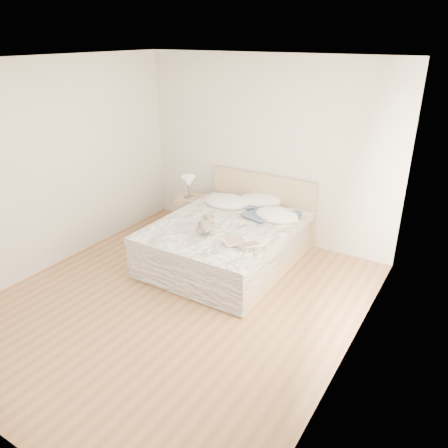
{
  "coord_description": "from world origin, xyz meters",
  "views": [
    {
      "loc": [
        2.79,
        -3.45,
        2.95
      ],
      "look_at": [
        0.02,
        1.05,
        0.62
      ],
      "focal_mm": 35.0,
      "sensor_mm": 36.0,
      "label": 1
    }
  ],
  "objects": [
    {
      "name": "floor",
      "position": [
        0.0,
        0.0,
        0.0
      ],
      "size": [
        4.0,
        4.5,
        0.0
      ],
      "primitive_type": "cube",
      "color": "brown",
      "rests_on": "ground"
    },
    {
      "name": "ceiling",
      "position": [
        0.0,
        0.0,
        2.7
      ],
      "size": [
        4.0,
        4.5,
        0.0
      ],
      "primitive_type": "cube",
      "color": "white",
      "rests_on": "ground"
    },
    {
      "name": "wall_back",
      "position": [
        0.0,
        2.25,
        1.35
      ],
      "size": [
        4.0,
        0.02,
        2.7
      ],
      "primitive_type": "cube",
      "color": "silver",
      "rests_on": "ground"
    },
    {
      "name": "wall_left",
      "position": [
        -2.0,
        0.0,
        1.35
      ],
      "size": [
        0.02,
        4.5,
        2.7
      ],
      "primitive_type": "cube",
      "color": "silver",
      "rests_on": "ground"
    },
    {
      "name": "wall_right",
      "position": [
        2.0,
        0.0,
        1.35
      ],
      "size": [
        0.02,
        4.5,
        2.7
      ],
      "primitive_type": "cube",
      "color": "silver",
      "rests_on": "ground"
    },
    {
      "name": "window",
      "position": [
        1.99,
        0.3,
        1.45
      ],
      "size": [
        0.02,
        1.3,
        1.1
      ],
      "primitive_type": "cube",
      "color": "white",
      "rests_on": "wall_right"
    },
    {
      "name": "bed",
      "position": [
        0.0,
        1.19,
        0.31
      ],
      "size": [
        1.72,
        2.14,
        1.0
      ],
      "color": "tan",
      "rests_on": "floor"
    },
    {
      "name": "nightstand",
      "position": [
        -1.06,
        1.81,
        0.28
      ],
      "size": [
        0.57,
        0.54,
        0.56
      ],
      "primitive_type": "cube",
      "rotation": [
        0.0,
        0.0,
        0.4
      ],
      "color": "tan",
      "rests_on": "floor"
    },
    {
      "name": "table_lamp",
      "position": [
        -1.08,
        1.77,
        0.81
      ],
      "size": [
        0.27,
        0.27,
        0.35
      ],
      "color": "#4B4742",
      "rests_on": "nightstand"
    },
    {
      "name": "pillow_left",
      "position": [
        -0.36,
        1.73,
        0.64
      ],
      "size": [
        0.72,
        0.54,
        0.2
      ],
      "primitive_type": "ellipsoid",
      "rotation": [
        0.0,
        0.0,
        0.1
      ],
      "color": "white",
      "rests_on": "bed"
    },
    {
      "name": "pillow_middle",
      "position": [
        0.04,
        2.03,
        0.64
      ],
      "size": [
        0.75,
        0.63,
        0.19
      ],
      "primitive_type": "ellipsoid",
      "rotation": [
        0.0,
        0.0,
        0.31
      ],
      "color": "white",
      "rests_on": "bed"
    },
    {
      "name": "pillow_right",
      "position": [
        0.5,
        1.64,
        0.64
      ],
      "size": [
        0.63,
        0.45,
        0.19
      ],
      "primitive_type": "ellipsoid",
      "rotation": [
        0.0,
        0.0,
        -0.02
      ],
      "color": "white",
      "rests_on": "bed"
    },
    {
      "name": "blouse",
      "position": [
        0.31,
        1.65,
        0.63
      ],
      "size": [
        0.78,
        0.81,
        0.02
      ],
      "primitive_type": null,
      "rotation": [
        0.0,
        0.0,
        -0.27
      ],
      "color": "#364666",
      "rests_on": "bed"
    },
    {
      "name": "photo_book",
      "position": [
        -0.57,
        1.78,
        0.63
      ],
      "size": [
        0.37,
        0.32,
        0.02
      ],
      "primitive_type": "cube",
      "rotation": [
        0.0,
        0.0,
        0.43
      ],
      "color": "white",
      "rests_on": "bed"
    },
    {
      "name": "childrens_book",
      "position": [
        0.51,
        0.66,
        0.63
      ],
      "size": [
        0.49,
        0.46,
        0.03
      ],
      "primitive_type": "cube",
      "rotation": [
        0.0,
        0.0,
        -0.61
      ],
      "color": "beige",
      "rests_on": "bed"
    },
    {
      "name": "teddy_bear",
      "position": [
        -0.07,
        0.71,
        0.65
      ],
      "size": [
        0.29,
        0.35,
        0.16
      ],
      "primitive_type": null,
      "rotation": [
        0.0,
        0.0,
        0.27
      ],
      "color": "#665B50",
      "rests_on": "bed"
    }
  ]
}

